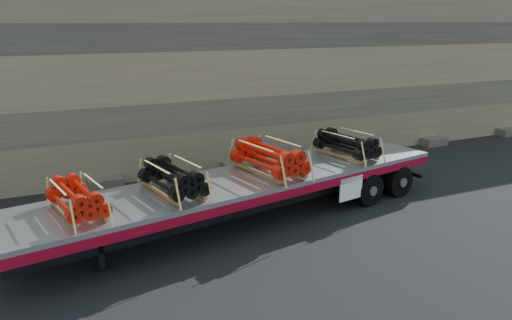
{
  "coord_description": "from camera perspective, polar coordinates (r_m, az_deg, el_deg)",
  "views": [
    {
      "loc": [
        -5.12,
        -12.58,
        5.69
      ],
      "look_at": [
        0.87,
        0.48,
        1.65
      ],
      "focal_mm": 35.0,
      "sensor_mm": 36.0,
      "label": 1
    }
  ],
  "objects": [
    {
      "name": "trailer",
      "position": [
        14.44,
        -1.57,
        -4.61
      ],
      "size": [
        13.72,
        5.05,
        1.35
      ],
      "primitive_type": null,
      "rotation": [
        0.0,
        0.0,
        0.19
      ],
      "color": "#A5A7AC",
      "rests_on": "ground"
    },
    {
      "name": "bundle_midfront",
      "position": [
        13.09,
        -9.47,
        -2.15
      ],
      "size": [
        1.43,
        2.27,
        0.75
      ],
      "primitive_type": null,
      "rotation": [
        0.0,
        0.0,
        0.19
      ],
      "color": "black",
      "rests_on": "trailer"
    },
    {
      "name": "bundle_rear",
      "position": [
        16.69,
        10.32,
        1.71
      ],
      "size": [
        1.43,
        2.28,
        0.75
      ],
      "primitive_type": null,
      "rotation": [
        0.0,
        0.0,
        0.19
      ],
      "color": "black",
      "rests_on": "trailer"
    },
    {
      "name": "bundle_midrear",
      "position": [
        14.63,
        1.49,
        0.18
      ],
      "size": [
        1.63,
        2.58,
        0.85
      ],
      "primitive_type": null,
      "rotation": [
        0.0,
        0.0,
        0.19
      ],
      "color": "red",
      "rests_on": "trailer"
    },
    {
      "name": "bundle_front",
      "position": [
        12.31,
        -19.78,
        -4.2
      ],
      "size": [
        1.32,
        2.09,
        0.69
      ],
      "primitive_type": null,
      "rotation": [
        0.0,
        0.0,
        0.19
      ],
      "color": "red",
      "rests_on": "trailer"
    },
    {
      "name": "rock_wall",
      "position": [
        19.87,
        -9.68,
        9.17
      ],
      "size": [
        44.0,
        3.0,
        7.0
      ],
      "primitive_type": "cube",
      "color": "#7A6B54",
      "rests_on": "ground"
    },
    {
      "name": "ground",
      "position": [
        14.72,
        -2.31,
        -7.03
      ],
      "size": [
        120.0,
        120.0,
        0.0
      ],
      "primitive_type": "plane",
      "color": "black",
      "rests_on": "ground"
    }
  ]
}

